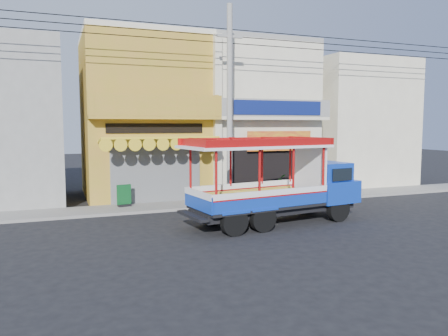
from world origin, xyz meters
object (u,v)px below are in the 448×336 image
object	(u,v)px
potted_plant_a	(276,186)
potted_plant_c	(292,187)
utility_pole	(233,95)
potted_plant_b	(316,184)
green_sign	(124,197)
songthaew_truck	(286,182)

from	to	relation	value
potted_plant_a	potted_plant_c	distance (m)	0.91
utility_pole	potted_plant_a	size ratio (longest dim) A/B	25.62
potted_plant_c	potted_plant_b	bearing A→B (deg)	133.60
green_sign	potted_plant_c	bearing A→B (deg)	-0.33
potted_plant_b	potted_plant_c	world-z (taller)	potted_plant_b
green_sign	potted_plant_c	size ratio (longest dim) A/B	1.11
songthaew_truck	potted_plant_b	bearing A→B (deg)	46.97
songthaew_truck	potted_plant_a	xyz separation A→B (m)	(2.16, 4.82, -0.89)
utility_pole	green_sign	size ratio (longest dim) A/B	28.87
songthaew_truck	potted_plant_b	size ratio (longest dim) A/B	6.80
potted_plant_b	potted_plant_c	distance (m)	1.44
potted_plant_a	potted_plant_c	world-z (taller)	potted_plant_a
potted_plant_a	potted_plant_c	xyz separation A→B (m)	(0.90, -0.03, -0.11)
green_sign	potted_plant_b	xyz separation A→B (m)	(9.88, -0.02, 0.12)
songthaew_truck	green_sign	bearing A→B (deg)	138.06
potted_plant_b	potted_plant_c	xyz separation A→B (m)	(-1.43, -0.03, -0.09)
songthaew_truck	potted_plant_c	distance (m)	5.77
songthaew_truck	potted_plant_b	world-z (taller)	songthaew_truck
utility_pole	potted_plant_c	world-z (taller)	utility_pole
green_sign	utility_pole	bearing A→B (deg)	-12.41
green_sign	potted_plant_a	distance (m)	7.54
songthaew_truck	utility_pole	bearing A→B (deg)	99.51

